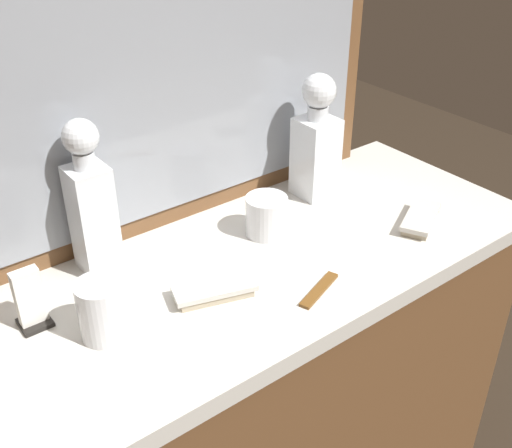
{
  "coord_description": "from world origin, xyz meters",
  "views": [
    {
      "loc": [
        -0.61,
        -0.8,
        1.64
      ],
      "look_at": [
        0.0,
        0.0,
        1.02
      ],
      "focal_mm": 44.27,
      "sensor_mm": 36.0,
      "label": 1
    }
  ],
  "objects": [
    {
      "name": "crystal_tumbler_left",
      "position": [
        -0.33,
        -0.02,
        0.99
      ],
      "size": [
        0.08,
        0.08,
        0.1
      ],
      "color": "white",
      "rests_on": "dresser"
    },
    {
      "name": "crystal_decanter_left",
      "position": [
        -0.25,
        0.16,
        1.06
      ],
      "size": [
        0.07,
        0.07,
        0.3
      ],
      "color": "white",
      "rests_on": "dresser"
    },
    {
      "name": "silver_brush_far_right",
      "position": [
        -0.13,
        -0.05,
        0.95
      ],
      "size": [
        0.16,
        0.1,
        0.02
      ],
      "color": "#B7A88C",
      "rests_on": "dresser"
    },
    {
      "name": "napkin_holder",
      "position": [
        -0.41,
        0.07,
        0.99
      ],
      "size": [
        0.05,
        0.05,
        0.11
      ],
      "color": "black",
      "rests_on": "dresser"
    },
    {
      "name": "tortoiseshell_comb",
      "position": [
        0.03,
        -0.15,
        0.94
      ],
      "size": [
        0.12,
        0.06,
        0.01
      ],
      "color": "brown",
      "rests_on": "dresser"
    },
    {
      "name": "dresser_mirror",
      "position": [
        0.0,
        0.23,
        1.31
      ],
      "size": [
        0.94,
        0.03,
        0.75
      ],
      "color": "brown",
      "rests_on": "dresser"
    },
    {
      "name": "dresser",
      "position": [
        0.0,
        0.0,
        0.47
      ],
      "size": [
        1.2,
        0.49,
        0.94
      ],
      "color": "brown",
      "rests_on": "ground_plane"
    },
    {
      "name": "crystal_decanter_center",
      "position": [
        0.27,
        0.13,
        1.05
      ],
      "size": [
        0.08,
        0.08,
        0.28
      ],
      "color": "white",
      "rests_on": "dresser"
    },
    {
      "name": "crystal_tumbler_front",
      "position": [
        0.07,
        0.06,
        0.98
      ],
      "size": [
        0.09,
        0.09,
        0.08
      ],
      "color": "white",
      "rests_on": "dresser"
    },
    {
      "name": "silver_brush_left",
      "position": [
        0.35,
        -0.11,
        0.95
      ],
      "size": [
        0.15,
        0.11,
        0.02
      ],
      "color": "#B7A88C",
      "rests_on": "dresser"
    }
  ]
}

